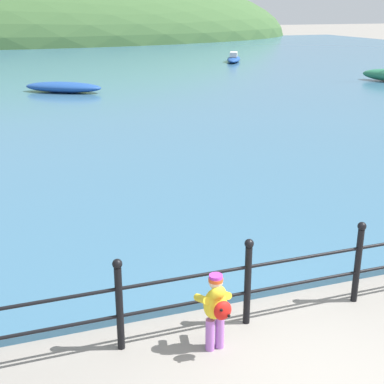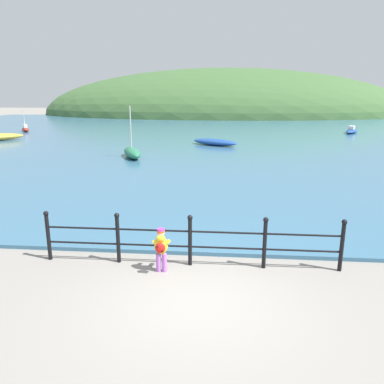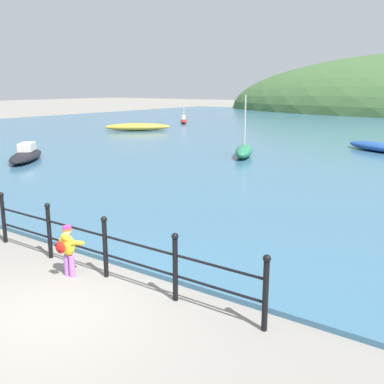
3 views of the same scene
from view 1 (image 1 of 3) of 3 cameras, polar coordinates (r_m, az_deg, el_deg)
water at (r=36.36m, az=-14.89°, el=12.52°), size 80.00×60.00×0.10m
far_hillside at (r=72.02m, az=-17.59°, el=15.33°), size 69.59×38.27×17.17m
iron_railing at (r=6.99m, az=5.97°, el=-9.25°), size 6.83×0.12×1.21m
child_in_coat at (r=6.48m, az=2.59°, el=-12.02°), size 0.40×0.54×1.00m
boat_white_sailboat at (r=39.62m, az=4.47°, el=14.01°), size 2.45×3.69×0.71m
boat_nearest_quay at (r=26.11m, az=-13.57°, el=10.82°), size 3.79×2.91×0.48m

